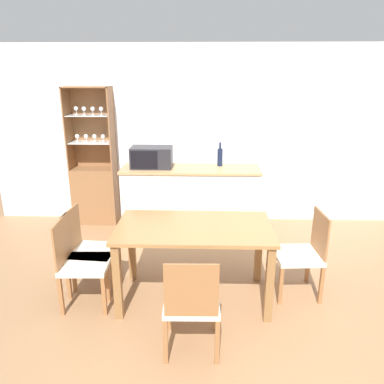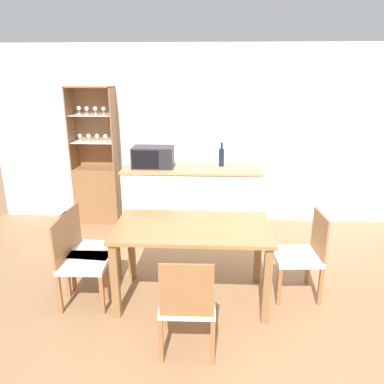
% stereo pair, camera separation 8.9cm
% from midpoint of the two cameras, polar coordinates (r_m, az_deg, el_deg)
% --- Properties ---
extents(ground_plane, '(18.00, 18.00, 0.00)m').
position_cam_midpoint_polar(ground_plane, '(3.56, 5.16, -19.89)').
color(ground_plane, '#936B47').
extents(wall_back, '(6.80, 0.06, 2.55)m').
position_cam_midpoint_polar(wall_back, '(5.52, 4.05, 8.49)').
color(wall_back, silver).
rests_on(wall_back, ground_plane).
extents(kitchen_counter, '(1.82, 0.54, 0.97)m').
position_cam_midpoint_polar(kitchen_counter, '(5.05, -0.73, -1.63)').
color(kitchen_counter, silver).
rests_on(kitchen_counter, ground_plane).
extents(display_cabinet, '(0.64, 0.34, 1.98)m').
position_cam_midpoint_polar(display_cabinet, '(5.73, -15.01, 1.26)').
color(display_cabinet, brown).
rests_on(display_cabinet, ground_plane).
extents(dining_table, '(1.48, 0.82, 0.78)m').
position_cam_midpoint_polar(dining_table, '(3.61, -0.40, -6.97)').
color(dining_table, olive).
rests_on(dining_table, ground_plane).
extents(dining_chair_side_right_far, '(0.47, 0.47, 0.87)m').
position_cam_midpoint_polar(dining_chair_side_right_far, '(3.94, 15.76, -8.99)').
color(dining_chair_side_right_far, beige).
rests_on(dining_chair_side_right_far, ground_plane).
extents(dining_chair_side_left_near, '(0.45, 0.45, 0.87)m').
position_cam_midpoint_polar(dining_chair_side_left_near, '(3.80, -17.22, -10.19)').
color(dining_chair_side_left_near, beige).
rests_on(dining_chair_side_left_near, ground_plane).
extents(dining_chair_side_left_far, '(0.47, 0.47, 0.87)m').
position_cam_midpoint_polar(dining_chair_side_left_far, '(4.01, -16.08, -8.53)').
color(dining_chair_side_left_far, beige).
rests_on(dining_chair_side_left_far, ground_plane).
extents(dining_chair_head_near, '(0.45, 0.45, 0.87)m').
position_cam_midpoint_polar(dining_chair_head_near, '(3.07, -0.93, -16.55)').
color(dining_chair_head_near, beige).
rests_on(dining_chair_head_near, ground_plane).
extents(microwave, '(0.53, 0.33, 0.27)m').
position_cam_midpoint_polar(microwave, '(4.94, -6.70, 5.29)').
color(microwave, '#232328').
rests_on(microwave, kitchen_counter).
extents(wine_bottle, '(0.07, 0.07, 0.32)m').
position_cam_midpoint_polar(wine_bottle, '(5.00, 3.77, 5.40)').
color(wine_bottle, '#141E38').
rests_on(wine_bottle, kitchen_counter).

